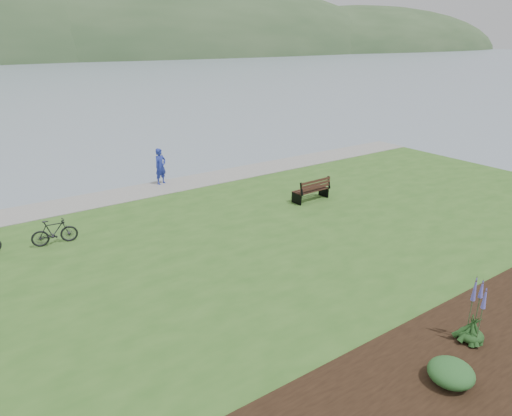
% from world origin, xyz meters
% --- Properties ---
extents(ground, '(600.00, 600.00, 0.00)m').
position_xyz_m(ground, '(0.00, 0.00, 0.00)').
color(ground, slate).
rests_on(ground, ground).
extents(lawn, '(34.00, 20.00, 0.40)m').
position_xyz_m(lawn, '(0.00, -2.00, 0.20)').
color(lawn, '#30591F').
rests_on(lawn, ground).
extents(shoreline_path, '(34.00, 2.20, 0.03)m').
position_xyz_m(shoreline_path, '(0.00, 6.90, 0.42)').
color(shoreline_path, gray).
rests_on(shoreline_path, lawn).
extents(far_hillside, '(580.00, 80.00, 38.00)m').
position_xyz_m(far_hillside, '(20.00, 170.00, 0.00)').
color(far_hillside, '#2E4929').
rests_on(far_hillside, ground).
extents(park_bench, '(1.81, 0.79, 1.10)m').
position_xyz_m(park_bench, '(4.48, 1.15, 0.95)').
color(park_bench, black).
rests_on(park_bench, lawn).
extents(person, '(0.93, 0.78, 2.19)m').
position_xyz_m(person, '(-0.20, 7.50, 1.50)').
color(person, navy).
rests_on(person, lawn).
extents(bicycle_b, '(0.65, 1.64, 0.96)m').
position_xyz_m(bicycle_b, '(-6.38, 2.92, 0.88)').
color(bicycle_b, black).
rests_on(bicycle_b, lawn).
extents(echium_4, '(0.62, 0.62, 2.06)m').
position_xyz_m(echium_4, '(0.77, -9.00, 1.22)').
color(echium_4, '#143613').
rests_on(echium_4, garden_bed).
extents(shrub_0, '(0.99, 0.99, 0.50)m').
position_xyz_m(shrub_0, '(-0.96, -9.59, 0.69)').
color(shrub_0, '#1E4C21').
rests_on(shrub_0, garden_bed).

